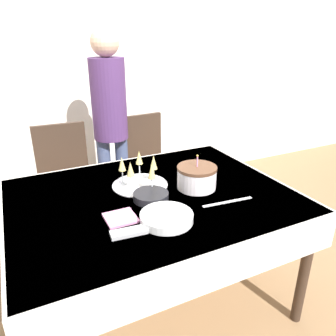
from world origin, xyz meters
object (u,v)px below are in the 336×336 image
at_px(dining_chair_far_left, 66,181).
at_px(dining_chair_far_right, 146,166).
at_px(birthday_cake, 197,177).
at_px(champagne_tray, 140,174).
at_px(person_standing, 110,114).
at_px(plate_stack_main, 167,217).
at_px(plate_stack_dessert, 151,196).

height_order(dining_chair_far_left, dining_chair_far_right, same).
xyz_separation_m(dining_chair_far_right, birthday_cake, (-0.07, -0.95, 0.30)).
bearing_deg(champagne_tray, dining_chair_far_left, 112.81).
bearing_deg(person_standing, champagne_tray, -96.00).
bearing_deg(plate_stack_main, plate_stack_dessert, 85.28).
xyz_separation_m(champagne_tray, plate_stack_dessert, (-0.01, -0.20, -0.05)).
xyz_separation_m(plate_stack_main, plate_stack_dessert, (0.02, 0.24, -0.00)).
xyz_separation_m(dining_chair_far_left, dining_chair_far_right, (0.68, -0.00, 0.00)).
relative_size(birthday_cake, champagne_tray, 0.70).
height_order(birthday_cake, plate_stack_main, birthday_cake).
distance_m(dining_chair_far_left, champagne_tray, 0.90).
height_order(plate_stack_main, plate_stack_dessert, same).
relative_size(dining_chair_far_right, plate_stack_main, 3.72).
distance_m(plate_stack_dessert, person_standing, 1.10).
bearing_deg(plate_stack_main, dining_chair_far_left, 103.69).
relative_size(birthday_cake, person_standing, 0.14).
xyz_separation_m(dining_chair_far_right, plate_stack_main, (-0.39, -1.21, 0.25)).
xyz_separation_m(dining_chair_far_left, person_standing, (0.42, 0.10, 0.47)).
height_order(champagne_tray, person_standing, person_standing).
xyz_separation_m(birthday_cake, plate_stack_dessert, (-0.30, -0.02, -0.05)).
bearing_deg(champagne_tray, person_standing, 84.00).
relative_size(birthday_cake, plate_stack_dessert, 1.20).
distance_m(dining_chair_far_left, birthday_cake, 1.17).
bearing_deg(dining_chair_far_right, birthday_cake, -93.97).
bearing_deg(dining_chair_far_left, birthday_cake, -56.99).
relative_size(dining_chair_far_left, person_standing, 0.59).
bearing_deg(plate_stack_dessert, person_standing, 84.45).
bearing_deg(plate_stack_main, dining_chair_far_right, 72.19).
xyz_separation_m(dining_chair_far_right, plate_stack_dessert, (-0.37, -0.97, 0.25)).
xyz_separation_m(birthday_cake, person_standing, (-0.20, 1.06, 0.17)).
height_order(dining_chair_far_right, champagne_tray, dining_chair_far_right).
height_order(birthday_cake, person_standing, person_standing).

